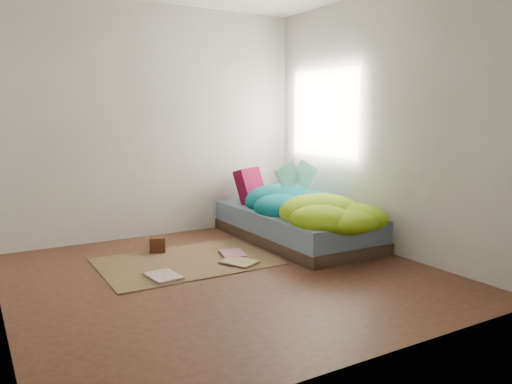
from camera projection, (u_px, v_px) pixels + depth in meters
ground at (227, 276)px, 4.34m from camera, size 3.50×3.50×0.00m
room_walls at (226, 85)px, 4.10m from camera, size 3.54×3.54×2.62m
bed at (295, 225)px, 5.53m from camera, size 1.00×2.00×0.34m
duvet at (307, 198)px, 5.29m from camera, size 0.96×1.84×0.34m
rug at (187, 262)px, 4.73m from camera, size 1.60×1.10×0.01m
pillow_floral at (281, 196)px, 6.13m from camera, size 0.61×0.53×0.12m
pillow_magenta at (250, 185)px, 5.98m from camera, size 0.42×0.31×0.41m
open_book at (297, 166)px, 5.62m from camera, size 0.43×0.16×0.26m
wooden_box at (158, 244)px, 5.04m from camera, size 0.20×0.20×0.15m
floor_book_a at (151, 279)px, 4.17m from camera, size 0.27×0.35×0.02m
floor_book_b at (222, 255)px, 4.89m from camera, size 0.29×0.34×0.03m
floor_book_c at (231, 265)px, 4.55m from camera, size 0.35×0.39×0.02m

